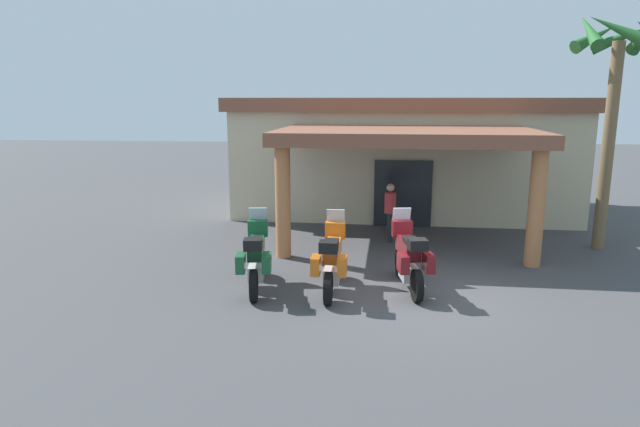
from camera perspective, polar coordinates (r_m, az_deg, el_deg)
name	(u,v)px	position (r m, az deg, el deg)	size (l,w,h in m)	color
ground_plane	(419,293)	(11.88, 10.18, -8.04)	(80.00, 80.00, 0.00)	#424244
motel_building	(402,153)	(20.10, 8.48, 6.16)	(11.95, 10.56, 4.01)	beige
motorcycle_green	(256,257)	(11.79, -6.63, -4.52)	(0.79, 2.21, 1.61)	black
motorcycle_orange	(332,260)	(11.54, 1.24, -4.81)	(0.71, 2.21, 1.61)	black
motorcycle_maroon	(409,257)	(11.85, 9.19, -4.51)	(0.82, 2.21, 1.61)	black
pedestrian	(390,208)	(15.68, 7.25, 0.55)	(0.32, 0.53, 1.66)	black
palm_tree_near_portico	(616,70)	(16.39, 28.29, 12.88)	(2.27, 2.37, 6.27)	brown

